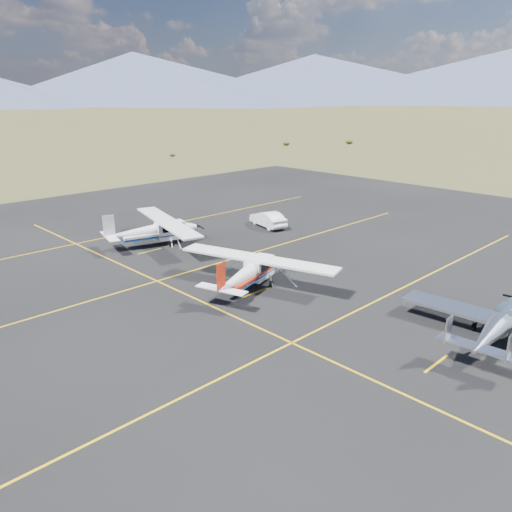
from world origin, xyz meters
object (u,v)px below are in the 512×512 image
aircraft_plain (154,230)px  aircraft_cessna (250,271)px  aircraft_low_wing (502,323)px  sedan (268,219)px

aircraft_plain → aircraft_cessna: bearing=-79.8°
aircraft_low_wing → aircraft_cessna: (-3.68, 12.72, 0.11)m
aircraft_low_wing → sedan: size_ratio=2.43×
aircraft_low_wing → aircraft_plain: bearing=91.8°
aircraft_plain → sedan: (10.03, -2.06, -0.52)m
aircraft_cessna → aircraft_plain: 11.41m
aircraft_low_wing → aircraft_cessna: aircraft_cessna is taller
aircraft_low_wing → sedan: 23.21m
aircraft_low_wing → sedan: bearing=67.0°
aircraft_low_wing → aircraft_plain: size_ratio=0.93×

